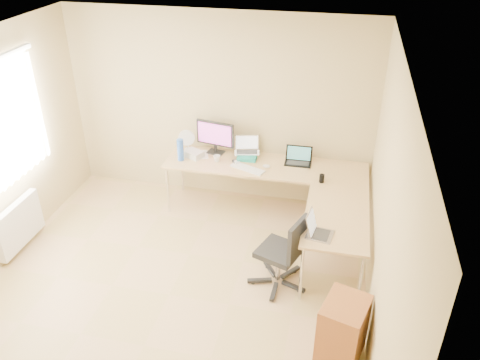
% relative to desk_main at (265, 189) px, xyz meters
% --- Properties ---
extents(floor, '(4.50, 4.50, 0.00)m').
position_rel_desk_main_xyz_m(floor, '(-0.72, -1.85, -0.36)').
color(floor, tan).
rests_on(floor, ground).
extents(ceiling, '(4.50, 4.50, 0.00)m').
position_rel_desk_main_xyz_m(ceiling, '(-0.72, -1.85, 2.24)').
color(ceiling, white).
rests_on(ceiling, ground).
extents(wall_back, '(4.50, 0.00, 4.50)m').
position_rel_desk_main_xyz_m(wall_back, '(-0.72, 0.40, 0.93)').
color(wall_back, tan).
rests_on(wall_back, ground).
extents(wall_right, '(0.00, 4.50, 4.50)m').
position_rel_desk_main_xyz_m(wall_right, '(1.38, -1.85, 0.93)').
color(wall_right, tan).
rests_on(wall_right, ground).
extents(desk_main, '(2.65, 0.70, 0.73)m').
position_rel_desk_main_xyz_m(desk_main, '(0.00, 0.00, 0.00)').
color(desk_main, tan).
rests_on(desk_main, ground).
extents(desk_return, '(0.70, 1.30, 0.73)m').
position_rel_desk_main_xyz_m(desk_return, '(0.98, -1.00, 0.00)').
color(desk_return, tan).
rests_on(desk_return, ground).
extents(monitor, '(0.56, 0.27, 0.46)m').
position_rel_desk_main_xyz_m(monitor, '(-0.73, 0.20, 0.60)').
color(monitor, black).
rests_on(monitor, desk_main).
extents(book_stack, '(0.26, 0.35, 0.06)m').
position_rel_desk_main_xyz_m(book_stack, '(-0.27, 0.18, 0.39)').
color(book_stack, '#168073').
rests_on(book_stack, desk_main).
extents(laptop_center, '(0.38, 0.32, 0.22)m').
position_rel_desk_main_xyz_m(laptop_center, '(-0.29, 0.19, 0.53)').
color(laptop_center, silver).
rests_on(laptop_center, desk_main).
extents(laptop_black, '(0.35, 0.26, 0.22)m').
position_rel_desk_main_xyz_m(laptop_black, '(0.41, 0.13, 0.47)').
color(laptop_black, black).
rests_on(laptop_black, desk_main).
extents(keyboard, '(0.48, 0.30, 0.02)m').
position_rel_desk_main_xyz_m(keyboard, '(-0.20, -0.17, 0.38)').
color(keyboard, silver).
rests_on(keyboard, desk_main).
extents(mouse, '(0.12, 0.10, 0.04)m').
position_rel_desk_main_xyz_m(mouse, '(0.02, -0.07, 0.38)').
color(mouse, silver).
rests_on(mouse, desk_main).
extents(mug, '(0.11, 0.11, 0.09)m').
position_rel_desk_main_xyz_m(mug, '(-0.65, -0.05, 0.41)').
color(mug, white).
rests_on(mug, desk_main).
extents(cd_stack, '(0.13, 0.13, 0.03)m').
position_rel_desk_main_xyz_m(cd_stack, '(-0.39, -0.03, 0.38)').
color(cd_stack, silver).
rests_on(cd_stack, desk_main).
extents(water_bottle, '(0.11, 0.11, 0.30)m').
position_rel_desk_main_xyz_m(water_bottle, '(-1.13, -0.11, 0.52)').
color(water_bottle, blue).
rests_on(water_bottle, desk_main).
extents(papers, '(0.27, 0.31, 0.01)m').
position_rel_desk_main_xyz_m(papers, '(-0.91, 0.09, 0.37)').
color(papers, white).
rests_on(papers, desk_main).
extents(white_box, '(0.29, 0.26, 0.09)m').
position_rel_desk_main_xyz_m(white_box, '(-0.98, 0.01, 0.41)').
color(white_box, beige).
rests_on(white_box, desk_main).
extents(desk_fan, '(0.26, 0.26, 0.28)m').
position_rel_desk_main_xyz_m(desk_fan, '(-1.13, 0.20, 0.51)').
color(desk_fan, silver).
rests_on(desk_fan, desk_main).
extents(black_cup, '(0.08, 0.08, 0.11)m').
position_rel_desk_main_xyz_m(black_cup, '(0.75, -0.30, 0.42)').
color(black_cup, black).
rests_on(black_cup, desk_main).
extents(laptop_return, '(0.35, 0.29, 0.21)m').
position_rel_desk_main_xyz_m(laptop_return, '(0.82, -1.40, 0.47)').
color(laptop_return, silver).
rests_on(laptop_return, desk_return).
extents(office_chair, '(0.71, 0.71, 0.92)m').
position_rel_desk_main_xyz_m(office_chair, '(0.40, -1.39, 0.14)').
color(office_chair, black).
rests_on(office_chair, ground).
extents(cabinet, '(0.48, 0.54, 0.63)m').
position_rel_desk_main_xyz_m(cabinet, '(1.13, -2.29, -0.01)').
color(cabinet, brown).
rests_on(cabinet, ground).
extents(radiator, '(0.09, 0.80, 0.55)m').
position_rel_desk_main_xyz_m(radiator, '(-2.75, -1.45, -0.02)').
color(radiator, white).
rests_on(radiator, ground).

